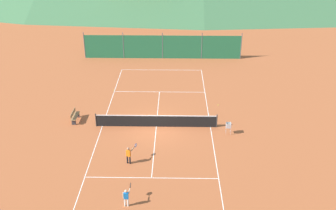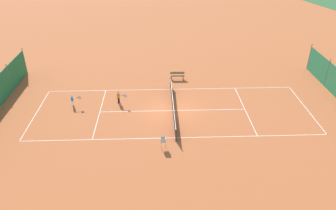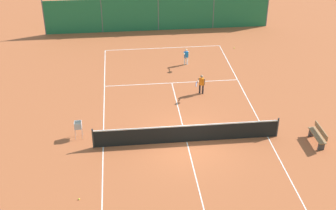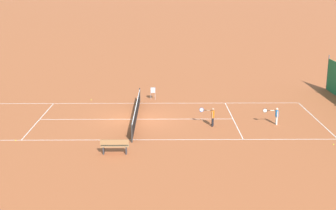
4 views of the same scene
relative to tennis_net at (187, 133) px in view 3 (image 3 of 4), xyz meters
name	(u,v)px [view 3 (image 3 of 4)]	position (x,y,z in m)	size (l,w,h in m)	color
ground_plane	(187,142)	(0.00, 0.00, -0.50)	(600.00, 600.00, 0.00)	#A8542D
court_line_markings	(187,142)	(0.00, 0.00, -0.50)	(8.25, 23.85, 0.01)	white
tennis_net	(187,133)	(0.00, 0.00, 0.00)	(9.18, 0.08, 1.06)	#2D2D2D
windscreen_fence_near	(158,14)	(0.00, -15.50, 0.81)	(17.28, 0.08, 2.90)	#236B42
player_far_baseline	(201,83)	(-1.53, -4.83, 0.20)	(0.68, 0.93, 1.20)	black
player_near_service	(186,56)	(-1.22, -8.92, 0.15)	(0.38, 0.94, 1.10)	white
tennis_ball_by_net_right	(234,48)	(-5.05, -11.30, -0.47)	(0.07, 0.07, 0.07)	#CCE033
tennis_ball_alley_right	(79,199)	(5.05, 3.73, -0.47)	(0.07, 0.07, 0.07)	#CCE033
ball_hopper	(78,126)	(5.30, -0.99, 0.16)	(0.36, 0.36, 0.89)	#B7B7BC
courtside_bench	(318,135)	(-6.34, 0.78, -0.05)	(0.36, 1.50, 0.84)	olive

